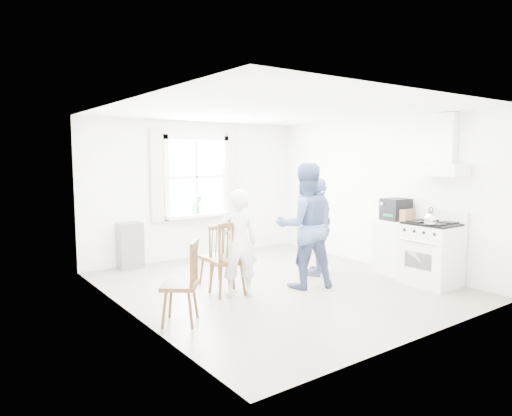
{
  "coord_description": "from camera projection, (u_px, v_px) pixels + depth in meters",
  "views": [
    {
      "loc": [
        -4.21,
        -5.27,
        1.93
      ],
      "look_at": [
        -0.24,
        0.2,
        1.17
      ],
      "focal_mm": 32.0,
      "sensor_mm": 36.0,
      "label": 1
    }
  ],
  "objects": [
    {
      "name": "stereo_stack",
      "position": [
        396.0,
        209.0,
        7.45
      ],
      "size": [
        0.43,
        0.39,
        0.36
      ],
      "color": "black",
      "rests_on": "low_cabinet"
    },
    {
      "name": "windsor_chair_b",
      "position": [
        230.0,
        251.0,
        6.27
      ],
      "size": [
        0.5,
        0.49,
        1.05
      ],
      "color": "#452C16",
      "rests_on": "ground"
    },
    {
      "name": "gas_stove",
      "position": [
        431.0,
        253.0,
        6.88
      ],
      "size": [
        0.68,
        0.76,
        1.12
      ],
      "color": "white",
      "rests_on": "ground"
    },
    {
      "name": "room_shell",
      "position": [
        277.0,
        200.0,
        6.76
      ],
      "size": [
        4.62,
        5.12,
        2.64
      ],
      "color": "gray",
      "rests_on": "ground"
    },
    {
      "name": "low_cabinet",
      "position": [
        395.0,
        247.0,
        7.49
      ],
      "size": [
        0.5,
        0.55,
        0.9
      ],
      "primitive_type": "cube",
      "color": "white",
      "rests_on": "ground"
    },
    {
      "name": "window_assembly",
      "position": [
        197.0,
        182.0,
        8.71
      ],
      "size": [
        1.88,
        0.24,
        1.7
      ],
      "color": "white",
      "rests_on": "room_shell"
    },
    {
      "name": "windsor_chair_a",
      "position": [
        218.0,
        249.0,
        6.79
      ],
      "size": [
        0.41,
        0.4,
        0.94
      ],
      "color": "#452C16",
      "rests_on": "ground"
    },
    {
      "name": "person_mid",
      "position": [
        305.0,
        226.0,
        6.72
      ],
      "size": [
        1.16,
        1.16,
        1.84
      ],
      "primitive_type": "imported",
      "rotation": [
        0.0,
        0.0,
        2.77
      ],
      "color": "#44557E",
      "rests_on": "ground"
    },
    {
      "name": "person_right",
      "position": [
        319.0,
        227.0,
        7.44
      ],
      "size": [
        1.26,
        1.26,
        1.6
      ],
      "primitive_type": "imported",
      "rotation": [
        0.0,
        0.0,
        3.61
      ],
      "color": "navy",
      "rests_on": "ground"
    },
    {
      "name": "person_left",
      "position": [
        238.0,
        243.0,
        6.27
      ],
      "size": [
        0.71,
        0.71,
        1.5
      ],
      "primitive_type": "imported",
      "rotation": [
        0.0,
        0.0,
        2.77
      ],
      "color": "silver",
      "rests_on": "ground"
    },
    {
      "name": "kettle",
      "position": [
        430.0,
        219.0,
        6.58
      ],
      "size": [
        0.19,
        0.19,
        0.27
      ],
      "color": "silver",
      "rests_on": "gas_stove"
    },
    {
      "name": "windsor_chair_c",
      "position": [
        189.0,
        273.0,
        5.26
      ],
      "size": [
        0.57,
        0.57,
        0.99
      ],
      "color": "#452C16",
      "rests_on": "ground"
    },
    {
      "name": "cardboard_box",
      "position": [
        404.0,
        215.0,
        7.36
      ],
      "size": [
        0.33,
        0.25,
        0.19
      ],
      "primitive_type": "cube",
      "rotation": [
        0.0,
        0.0,
        0.12
      ],
      "color": "#A97651",
      "rests_on": "low_cabinet"
    },
    {
      "name": "shelf_unit",
      "position": [
        130.0,
        245.0,
        7.92
      ],
      "size": [
        0.4,
        0.3,
        0.8
      ],
      "primitive_type": "cube",
      "color": "slate",
      "rests_on": "ground"
    },
    {
      "name": "potted_plant",
      "position": [
        198.0,
        205.0,
        8.67
      ],
      "size": [
        0.22,
        0.22,
        0.34
      ],
      "primitive_type": "imported",
      "rotation": [
        0.0,
        0.0,
        -0.21
      ],
      "color": "#327039",
      "rests_on": "window_assembly"
    },
    {
      "name": "range_hood",
      "position": [
        441.0,
        159.0,
        6.82
      ],
      "size": [
        0.45,
        0.76,
        0.94
      ],
      "color": "white",
      "rests_on": "room_shell"
    }
  ]
}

